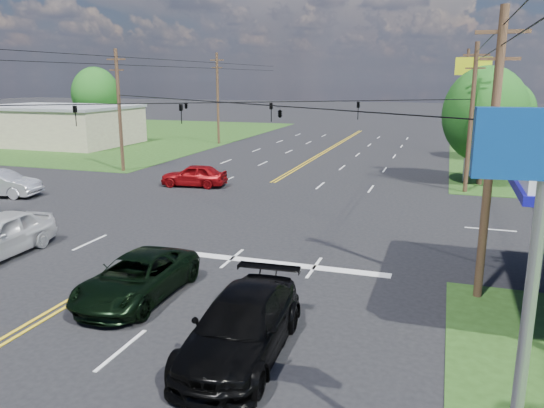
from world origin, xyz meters
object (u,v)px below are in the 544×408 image
(pole_se, at_px, (491,155))
(pole_ne, at_px, (471,117))
(tree_right_a, at_px, (485,115))
(retail_nw, at_px, (58,126))
(polesign_se, at_px, (541,213))
(pole_right_far, at_px, (465,101))
(pole_left_far, at_px, (218,97))
(pickup_dkgreen, at_px, (137,278))
(tree_far_l, at_px, (96,94))
(tree_right_b, at_px, (507,114))
(pole_nw, at_px, (119,109))
(suv_black, at_px, (242,326))
(sedan_silver, at_px, (1,183))

(pole_se, bearing_deg, pole_ne, 90.00)
(tree_right_a, bearing_deg, retail_nw, 167.20)
(retail_nw, xyz_separation_m, polesign_se, (43.00, -40.93, 3.40))
(retail_nw, xyz_separation_m, pole_right_far, (43.00, 6.00, 3.17))
(pole_left_far, bearing_deg, pickup_dkgreen, -69.81)
(pole_se, height_order, pole_right_far, pole_right_far)
(pole_right_far, xyz_separation_m, tree_far_l, (-45.00, 4.00, 0.03))
(pole_right_far, distance_m, tree_right_b, 5.40)
(tree_right_a, distance_m, polesign_se, 30.95)
(pole_nw, height_order, tree_right_b, pole_nw)
(pole_nw, distance_m, tree_right_a, 27.17)
(pole_ne, bearing_deg, polesign_se, -90.00)
(pickup_dkgreen, distance_m, suv_black, 5.34)
(tree_far_l, bearing_deg, pole_se, -42.34)
(pole_left_far, bearing_deg, tree_right_a, -30.65)
(pole_nw, distance_m, pole_left_far, 19.00)
(retail_nw, relative_size, tree_right_b, 2.26)
(pole_se, bearing_deg, pole_left_far, 125.10)
(pole_left_far, bearing_deg, suv_black, -65.42)
(pole_ne, bearing_deg, sedan_silver, -159.38)
(pole_se, relative_size, tree_right_a, 1.16)
(pole_ne, bearing_deg, pole_nw, 180.00)
(pole_se, relative_size, tree_far_l, 1.09)
(retail_nw, bearing_deg, sedan_silver, -57.39)
(pole_nw, xyz_separation_m, pole_right_far, (26.00, 19.00, 0.25))
(pole_ne, height_order, sedan_silver, pole_ne)
(pole_se, xyz_separation_m, tree_far_l, (-45.00, 41.00, 0.28))
(pole_ne, bearing_deg, retail_nw, 163.18)
(sedan_silver, height_order, polesign_se, polesign_se)
(tree_far_l, relative_size, suv_black, 1.51)
(pole_ne, height_order, tree_right_b, pole_ne)
(polesign_se, bearing_deg, pickup_dkgreen, 150.67)
(pole_ne, relative_size, pole_left_far, 0.95)
(pole_nw, relative_size, tree_far_l, 1.09)
(pole_se, bearing_deg, polesign_se, -90.00)
(pole_ne, distance_m, polesign_se, 27.94)
(tree_far_l, bearing_deg, pole_ne, -27.07)
(pole_ne, relative_size, tree_right_a, 1.16)
(pole_nw, bearing_deg, sedan_silver, -100.53)
(pole_se, height_order, pole_left_far, pole_left_far)
(retail_nw, bearing_deg, suv_black, -45.33)
(retail_nw, relative_size, tree_right_a, 1.96)
(pickup_dkgreen, distance_m, sedan_silver, 20.32)
(retail_nw, distance_m, tree_right_b, 46.60)
(pole_nw, bearing_deg, retail_nw, 142.59)
(pole_ne, xyz_separation_m, tree_right_a, (1.00, 3.00, -0.05))
(pole_se, bearing_deg, pole_nw, 145.30)
(pole_se, xyz_separation_m, polesign_se, (0.00, -9.93, 0.49))
(pole_nw, bearing_deg, tree_right_b, 26.95)
(pole_nw, xyz_separation_m, sedan_silver, (-1.95, -10.52, -4.09))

